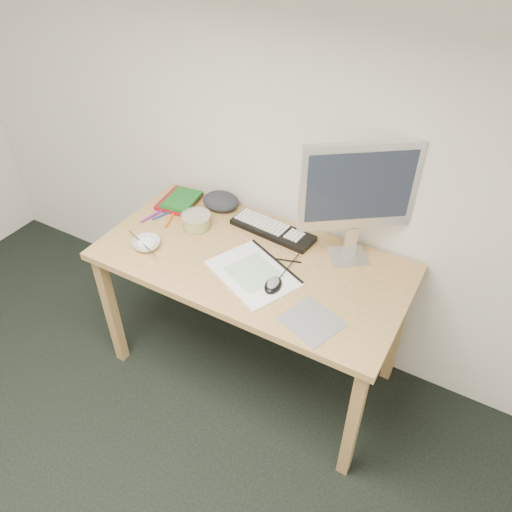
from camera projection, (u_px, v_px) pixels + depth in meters
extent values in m
plane|color=silver|center=(230.00, 98.00, 2.26)|extent=(3.60, 0.00, 3.60)
cube|color=tan|center=(111.00, 311.00, 2.53)|extent=(0.05, 0.05, 0.71)
cube|color=tan|center=(353.00, 424.00, 2.03)|extent=(0.05, 0.05, 0.71)
cube|color=tan|center=(182.00, 247.00, 2.93)|extent=(0.05, 0.05, 0.71)
cube|color=tan|center=(397.00, 329.00, 2.44)|extent=(0.05, 0.05, 0.71)
cube|color=tan|center=(251.00, 262.00, 2.25)|extent=(1.40, 0.70, 0.03)
cube|color=slate|center=(311.00, 321.00, 1.94)|extent=(0.26, 0.25, 0.00)
cube|color=white|center=(253.00, 273.00, 2.15)|extent=(0.45, 0.40, 0.01)
cube|color=black|center=(273.00, 230.00, 2.39)|extent=(0.43, 0.17, 0.02)
cube|color=silver|center=(348.00, 256.00, 2.25)|extent=(0.22, 0.22, 0.01)
cube|color=silver|center=(350.00, 242.00, 2.19)|extent=(0.06, 0.05, 0.16)
cube|color=silver|center=(359.00, 187.00, 2.02)|extent=(0.41, 0.31, 0.39)
cube|color=black|center=(359.00, 185.00, 2.01)|extent=(0.35, 0.26, 0.31)
ellipsoid|color=black|center=(273.00, 283.00, 2.07)|extent=(0.08, 0.12, 0.04)
imported|color=white|center=(147.00, 244.00, 2.29)|extent=(0.14, 0.14, 0.04)
cylinder|color=#AAAAAC|center=(142.00, 243.00, 2.26)|extent=(0.23, 0.10, 0.02)
cylinder|color=#CBCA47|center=(196.00, 221.00, 2.40)|extent=(0.15, 0.15, 0.07)
cube|color=maroon|center=(179.00, 201.00, 2.58)|extent=(0.19, 0.24, 0.02)
cube|color=#186020|center=(182.00, 199.00, 2.56)|extent=(0.17, 0.22, 0.02)
ellipsoid|color=#24272B|center=(221.00, 201.00, 2.54)|extent=(0.17, 0.14, 0.07)
cylinder|color=pink|center=(255.00, 245.00, 2.31)|extent=(0.20, 0.05, 0.01)
cylinder|color=tan|center=(246.00, 258.00, 2.23)|extent=(0.17, 0.12, 0.01)
cylinder|color=black|center=(280.00, 259.00, 2.23)|extent=(0.19, 0.07, 0.01)
cylinder|color=#1C3299|center=(163.00, 215.00, 2.50)|extent=(0.05, 0.12, 0.01)
cylinder|color=#CD6918|center=(170.00, 220.00, 2.46)|extent=(0.05, 0.13, 0.01)
cylinder|color=#762486|center=(153.00, 216.00, 2.49)|extent=(0.04, 0.14, 0.01)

